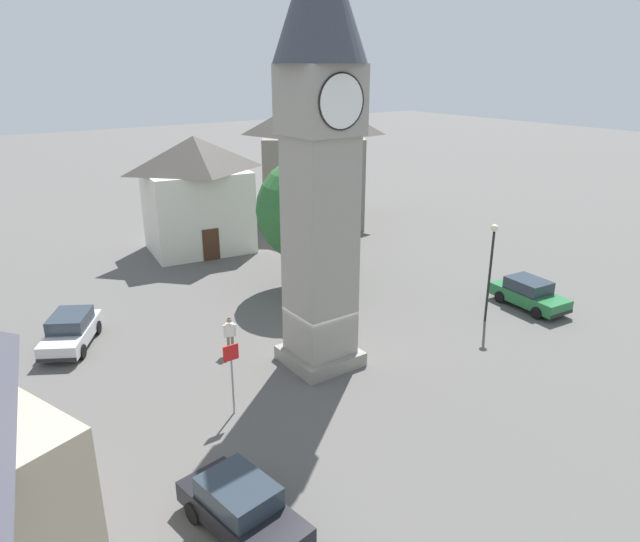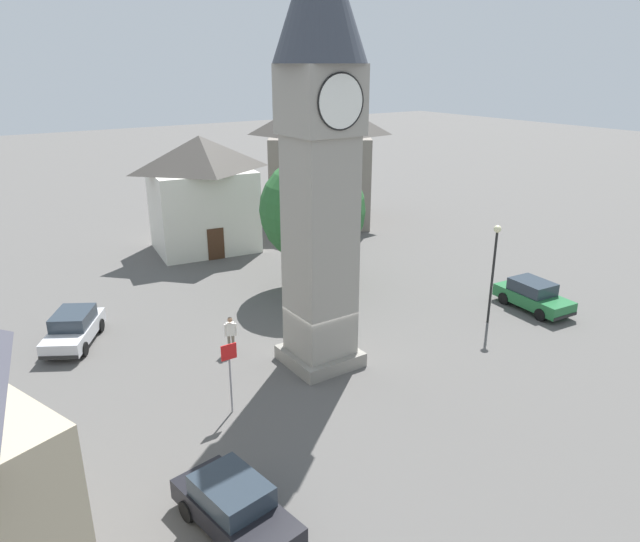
{
  "view_description": "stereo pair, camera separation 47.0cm",
  "coord_description": "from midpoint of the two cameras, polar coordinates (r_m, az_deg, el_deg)",
  "views": [
    {
      "loc": [
        -12.89,
        -18.28,
        12.26
      ],
      "look_at": [
        0.0,
        0.0,
        4.2
      ],
      "focal_mm": 32.55,
      "sensor_mm": 36.0,
      "label": 1
    },
    {
      "loc": [
        -12.51,
        -18.54,
        12.26
      ],
      "look_at": [
        0.0,
        0.0,
        4.2
      ],
      "focal_mm": 32.55,
      "sensor_mm": 36.0,
      "label": 2
    }
  ],
  "objects": [
    {
      "name": "ground_plane",
      "position": [
        25.51,
        -0.53,
        -8.91
      ],
      "size": [
        200.0,
        200.0,
        0.0
      ],
      "primitive_type": "plane",
      "color": "#565451"
    },
    {
      "name": "pedestrian",
      "position": [
        26.16,
        -9.37,
        -5.94
      ],
      "size": [
        0.52,
        0.34,
        1.69
      ],
      "color": "#706656",
      "rests_on": "ground"
    },
    {
      "name": "lamp_post",
      "position": [
        29.22,
        16.07,
        1.29
      ],
      "size": [
        0.36,
        0.36,
        5.02
      ],
      "color": "black",
      "rests_on": "ground"
    },
    {
      "name": "tree",
      "position": [
        31.97,
        -1.49,
        6.03
      ],
      "size": [
        5.85,
        5.85,
        7.58
      ],
      "color": "brown",
      "rests_on": "ground"
    },
    {
      "name": "clock_tower",
      "position": [
        22.46,
        -0.62,
        14.45
      ],
      "size": [
        3.5,
        3.5,
        17.47
      ],
      "color": "gray",
      "rests_on": "ground"
    },
    {
      "name": "car_silver_kerb",
      "position": [
        32.47,
        19.48,
        -2.12
      ],
      "size": [
        2.08,
        4.26,
        1.53
      ],
      "color": "#236B38",
      "rests_on": "ground"
    },
    {
      "name": "road_sign",
      "position": [
        21.45,
        -9.31,
        -9.36
      ],
      "size": [
        0.6,
        0.07,
        2.8
      ],
      "color": "gray",
      "rests_on": "ground"
    },
    {
      "name": "building_terrace_right",
      "position": [
        46.9,
        -0.93,
        11.06
      ],
      "size": [
        10.76,
        10.53,
        10.03
      ],
      "color": "slate",
      "rests_on": "ground"
    },
    {
      "name": "car_blue_kerb",
      "position": [
        28.95,
        -23.73,
        -5.38
      ],
      "size": [
        3.55,
        4.41,
        1.53
      ],
      "color": "silver",
      "rests_on": "ground"
    },
    {
      "name": "building_corner_back",
      "position": [
        40.25,
        -12.34,
        7.47
      ],
      "size": [
        7.52,
        6.22,
        7.76
      ],
      "color": "silver",
      "rests_on": "ground"
    },
    {
      "name": "car_red_corner",
      "position": [
        17.33,
        -8.54,
        -22.03
      ],
      "size": [
        2.32,
        4.34,
        1.53
      ],
      "color": "black",
      "rests_on": "ground"
    }
  ]
}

